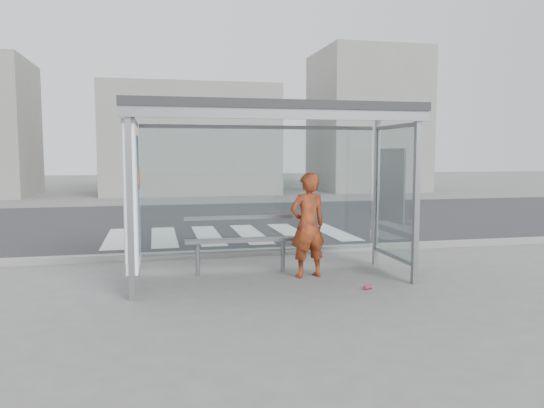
{
  "coord_description": "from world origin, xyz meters",
  "views": [
    {
      "loc": [
        -1.69,
        -7.68,
        1.92
      ],
      "look_at": [
        0.06,
        0.2,
        1.13
      ],
      "focal_mm": 35.0,
      "sensor_mm": 36.0,
      "label": 1
    }
  ],
  "objects": [
    {
      "name": "person",
      "position": [
        0.6,
        0.07,
        0.81
      ],
      "size": [
        0.65,
        0.49,
        1.61
      ],
      "primitive_type": "imported",
      "rotation": [
        0.0,
        0.0,
        3.32
      ],
      "color": "orange",
      "rests_on": "ground"
    },
    {
      "name": "building_right",
      "position": [
        9.0,
        18.0,
        3.5
      ],
      "size": [
        5.0,
        5.0,
        7.0
      ],
      "primitive_type": "cube",
      "color": "gray",
      "rests_on": "ground"
    },
    {
      "name": "bench",
      "position": [
        -0.37,
        0.54,
        0.54
      ],
      "size": [
        1.76,
        0.27,
        0.91
      ],
      "color": "slate",
      "rests_on": "ground"
    },
    {
      "name": "ground",
      "position": [
        0.0,
        0.0,
        0.0
      ],
      "size": [
        80.0,
        80.0,
        0.0
      ],
      "primitive_type": "plane",
      "color": "#62625F",
      "rests_on": "ground"
    },
    {
      "name": "curb",
      "position": [
        0.0,
        1.95,
        0.06
      ],
      "size": [
        30.0,
        0.18,
        0.12
      ],
      "primitive_type": "cube",
      "color": "gray",
      "rests_on": "ground"
    },
    {
      "name": "soda_can",
      "position": [
        1.2,
        -0.86,
        0.03
      ],
      "size": [
        0.13,
        0.09,
        0.06
      ],
      "primitive_type": "cylinder",
      "rotation": [
        0.0,
        1.57,
        0.28
      ],
      "color": "#D73F54",
      "rests_on": "ground"
    },
    {
      "name": "bus_shelter",
      "position": [
        -0.37,
        0.06,
        1.98
      ],
      "size": [
        4.25,
        1.65,
        2.62
      ],
      "color": "gray",
      "rests_on": "ground"
    },
    {
      "name": "building_center",
      "position": [
        0.0,
        18.0,
        2.5
      ],
      "size": [
        8.0,
        5.0,
        5.0
      ],
      "primitive_type": "cube",
      "color": "gray",
      "rests_on": "ground"
    },
    {
      "name": "crosswalk",
      "position": [
        0.0,
        4.5,
        0.0
      ],
      "size": [
        5.55,
        3.0,
        0.0
      ],
      "color": "silver",
      "rests_on": "ground"
    },
    {
      "name": "road",
      "position": [
        0.0,
        7.0,
        0.0
      ],
      "size": [
        30.0,
        10.0,
        0.01
      ],
      "primitive_type": "cube",
      "color": "#2C2C2E",
      "rests_on": "ground"
    }
  ]
}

